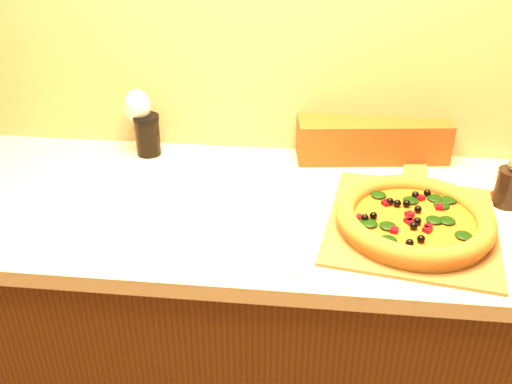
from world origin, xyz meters
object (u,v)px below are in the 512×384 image
object	(u,v)px
pepper_grinder	(510,186)
wine_glass	(138,108)
pizza_peel	(412,220)
dark_jar	(148,135)
pizza	(414,219)

from	to	relation	value
pepper_grinder	wine_glass	world-z (taller)	wine_glass
pizza_peel	dark_jar	distance (m)	0.79
wine_glass	dark_jar	bearing A→B (deg)	-32.14
pizza_peel	pizza	bearing A→B (deg)	-85.14
dark_jar	pizza	bearing A→B (deg)	-24.69
pizza_peel	pepper_grinder	world-z (taller)	pepper_grinder
pepper_grinder	dark_jar	size ratio (longest dim) A/B	1.07
pizza	dark_jar	xyz separation A→B (m)	(-0.73, 0.33, 0.03)
pizza_peel	pizza	xyz separation A→B (m)	(-0.00, -0.04, 0.03)
pizza	wine_glass	size ratio (longest dim) A/B	1.90
pizza_peel	pepper_grinder	xyz separation A→B (m)	(0.25, 0.11, 0.05)
pizza	dark_jar	bearing A→B (deg)	155.31
pizza_peel	wine_glass	xyz separation A→B (m)	(-0.76, 0.31, 0.13)
pizza_peel	dark_jar	bearing A→B (deg)	166.84
pizza	dark_jar	distance (m)	0.80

